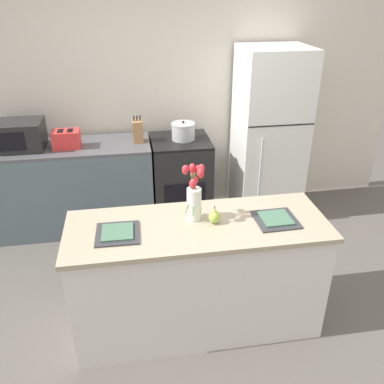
{
  "coord_description": "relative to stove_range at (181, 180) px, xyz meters",
  "views": [
    {
      "loc": [
        -0.42,
        -2.32,
        2.36
      ],
      "look_at": [
        0.0,
        0.25,
        1.01
      ],
      "focal_mm": 38.0,
      "sensor_mm": 36.0,
      "label": 1
    }
  ],
  "objects": [
    {
      "name": "pear_figurine",
      "position": [
        0.01,
        -1.6,
        0.48
      ],
      "size": [
        0.08,
        0.08,
        0.13
      ],
      "color": "#9EBC47",
      "rests_on": "kitchen_island"
    },
    {
      "name": "plate_setting_left",
      "position": [
        -0.64,
        -1.64,
        0.44
      ],
      "size": [
        0.29,
        0.29,
        0.02
      ],
      "color": "#333338",
      "rests_on": "kitchen_island"
    },
    {
      "name": "stove_range",
      "position": [
        0.0,
        0.0,
        0.0
      ],
      "size": [
        0.6,
        0.61,
        0.92
      ],
      "color": "black",
      "rests_on": "ground_plane"
    },
    {
      "name": "back_counter",
      "position": [
        -1.16,
        0.0,
        0.0
      ],
      "size": [
        1.68,
        0.6,
        0.92
      ],
      "color": "slate",
      "rests_on": "ground_plane"
    },
    {
      "name": "cooking_pot",
      "position": [
        0.03,
        0.0,
        0.55
      ],
      "size": [
        0.24,
        0.24,
        0.2
      ],
      "color": "#B2B5B7",
      "rests_on": "stove_range"
    },
    {
      "name": "back_wall",
      "position": [
        -0.1,
        0.4,
        0.89
      ],
      "size": [
        5.2,
        0.08,
        2.7
      ],
      "color": "silver",
      "rests_on": "ground_plane"
    },
    {
      "name": "refrigerator",
      "position": [
        0.95,
        0.0,
        0.45
      ],
      "size": [
        0.68,
        0.67,
        1.81
      ],
      "color": "white",
      "rests_on": "ground_plane"
    },
    {
      "name": "plate_setting_right",
      "position": [
        0.44,
        -1.64,
        0.44
      ],
      "size": [
        0.29,
        0.29,
        0.02
      ],
      "color": "#333338",
      "rests_on": "kitchen_island"
    },
    {
      "name": "flower_vase",
      "position": [
        -0.11,
        -1.53,
        0.62
      ],
      "size": [
        0.16,
        0.17,
        0.43
      ],
      "color": "silver",
      "rests_on": "kitchen_island"
    },
    {
      "name": "toaster",
      "position": [
        -1.12,
        -0.04,
        0.55
      ],
      "size": [
        0.28,
        0.18,
        0.17
      ],
      "color": "red",
      "rests_on": "back_counter"
    },
    {
      "name": "ground_plane",
      "position": [
        -0.1,
        -1.6,
        -0.46
      ],
      "size": [
        10.0,
        10.0,
        0.0
      ],
      "primitive_type": "plane",
      "color": "#59544F"
    },
    {
      "name": "knife_block",
      "position": [
        -0.43,
        0.01,
        0.57
      ],
      "size": [
        0.1,
        0.14,
        0.27
      ],
      "color": "#A37547",
      "rests_on": "back_counter"
    },
    {
      "name": "kitchen_island",
      "position": [
        -0.1,
        -1.6,
        -0.01
      ],
      "size": [
        1.8,
        0.66,
        0.89
      ],
      "color": "silver",
      "rests_on": "ground_plane"
    },
    {
      "name": "microwave",
      "position": [
        -1.57,
        -0.0,
        0.59
      ],
      "size": [
        0.48,
        0.37,
        0.27
      ],
      "color": "black",
      "rests_on": "back_counter"
    }
  ]
}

